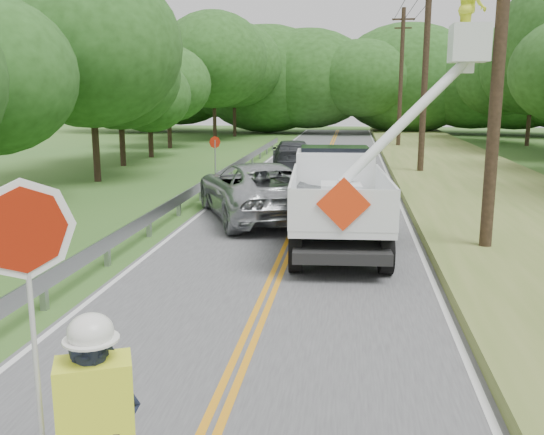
# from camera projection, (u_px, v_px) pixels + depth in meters

# --- Properties ---
(road) EXTENTS (7.20, 96.00, 0.03)m
(road) POSITION_uv_depth(u_px,v_px,m) (303.00, 213.00, 20.55)
(road) COLOR #49494B
(road) RESTS_ON ground
(guardrail) EXTENTS (0.18, 48.00, 0.77)m
(guardrail) POSITION_uv_depth(u_px,v_px,m) (195.00, 191.00, 21.84)
(guardrail) COLOR #95979C
(guardrail) RESTS_ON ground
(utility_poles) EXTENTS (1.60, 43.30, 10.00)m
(utility_poles) POSITION_uv_depth(u_px,v_px,m) (448.00, 59.00, 21.75)
(utility_poles) COLOR black
(utility_poles) RESTS_ON ground
(tall_grass_verge) EXTENTS (7.00, 96.00, 0.30)m
(tall_grass_verge) POSITION_uv_depth(u_px,v_px,m) (518.00, 214.00, 19.60)
(tall_grass_verge) COLOR #576E2D
(tall_grass_verge) RESTS_ON ground
(treeline_left) EXTENTS (10.20, 56.45, 10.96)m
(treeline_left) POSITION_uv_depth(u_px,v_px,m) (166.00, 66.00, 38.63)
(treeline_left) COLOR #332319
(treeline_left) RESTS_ON ground
(treeline_horizon) EXTENTS (56.45, 14.33, 11.20)m
(treeline_horizon) POSITION_uv_depth(u_px,v_px,m) (347.00, 79.00, 60.40)
(treeline_horizon) COLOR #204516
(treeline_horizon) RESTS_ON ground
(flagger) EXTENTS (1.18, 0.81, 3.38)m
(flagger) POSITION_uv_depth(u_px,v_px,m) (95.00, 428.00, 5.15)
(flagger) COLOR #191E33
(flagger) RESTS_ON road
(bucket_truck) EXTENTS (4.83, 7.11, 6.82)m
(bucket_truck) POSITION_uv_depth(u_px,v_px,m) (344.00, 184.00, 16.71)
(bucket_truck) COLOR black
(bucket_truck) RESTS_ON road
(suv_silver) EXTENTS (5.38, 7.27, 1.83)m
(suv_silver) POSITION_uv_depth(u_px,v_px,m) (257.00, 190.00, 19.62)
(suv_silver) COLOR #A6AAAE
(suv_silver) RESTS_ON road
(suv_darkgrey) EXTENTS (2.85, 5.60, 1.56)m
(suv_darkgrey) POSITION_uv_depth(u_px,v_px,m) (293.00, 154.00, 32.40)
(suv_darkgrey) COLOR #323539
(suv_darkgrey) RESTS_ON road
(stop_sign_permanent) EXTENTS (0.40, 0.34, 2.34)m
(stop_sign_permanent) POSITION_uv_depth(u_px,v_px,m) (215.00, 156.00, 24.38)
(stop_sign_permanent) COLOR #95979C
(stop_sign_permanent) RESTS_ON ground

